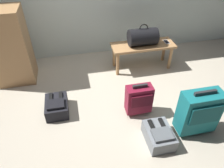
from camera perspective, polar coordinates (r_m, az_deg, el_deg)
name	(u,v)px	position (r m, az deg, el deg)	size (l,w,h in m)	color
ground_plane	(115,110)	(2.82, 0.94, -6.99)	(6.60, 6.60, 0.00)	#B2A893
bench	(143,48)	(3.45, 8.31, 9.55)	(1.00, 0.36, 0.42)	#A87A4C
duffel_bag_black	(143,37)	(3.36, 8.32, 12.48)	(0.44, 0.26, 0.34)	black
cell_phone	(166,42)	(3.56, 14.48, 10.96)	(0.07, 0.14, 0.01)	silver
suitcase_upright_teal	(199,112)	(2.55, 22.40, -6.95)	(0.44, 0.23, 0.61)	#14666B
suitcase_small_burgundy	(139,99)	(2.64, 7.26, -4.04)	(0.32, 0.19, 0.46)	maroon
backpack_dark	(57,106)	(2.82, -14.67, -5.81)	(0.28, 0.38, 0.21)	black
backpack_grey	(159,135)	(2.48, 12.51, -13.37)	(0.28, 0.38, 0.21)	slate
side_cabinet	(8,47)	(3.37, -26.17, 8.84)	(0.56, 0.44, 1.10)	#A87A4C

